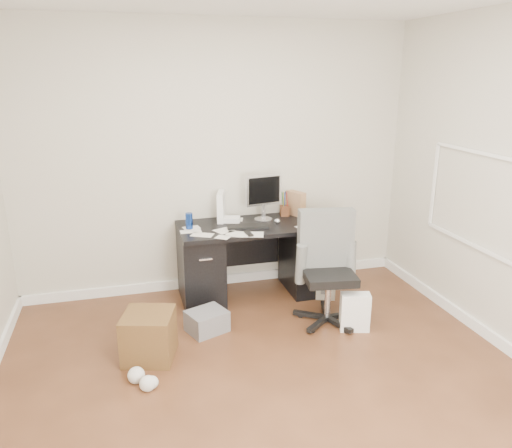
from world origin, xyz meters
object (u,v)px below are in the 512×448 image
at_px(keyboard, 248,226).
at_px(wicker_basket, 149,336).
at_px(desk, 255,257).
at_px(pc_tower, 326,272).
at_px(lcd_monitor, 263,197).
at_px(office_chair, 329,270).

height_order(keyboard, wicker_basket, keyboard).
height_order(desk, pc_tower, desk).
bearing_deg(lcd_monitor, desk, -147.26).
bearing_deg(wicker_basket, office_chair, 6.56).
bearing_deg(wicker_basket, keyboard, 39.42).
relative_size(keyboard, wicker_basket, 1.05).
distance_m(lcd_monitor, keyboard, 0.37).
bearing_deg(wicker_basket, desk, 39.77).
xyz_separation_m(lcd_monitor, office_chair, (0.36, -0.86, -0.48)).
height_order(desk, office_chair, office_chair).
xyz_separation_m(lcd_monitor, keyboard, (-0.21, -0.20, -0.23)).
distance_m(desk, office_chair, 0.90).
relative_size(lcd_monitor, pc_tower, 1.12).
relative_size(keyboard, office_chair, 0.39).
bearing_deg(desk, office_chair, -57.12).
bearing_deg(office_chair, lcd_monitor, 121.52).
bearing_deg(office_chair, wicker_basket, -164.81).
bearing_deg(desk, wicker_basket, -140.23).
distance_m(pc_tower, wicker_basket, 2.01).
bearing_deg(wicker_basket, lcd_monitor, 40.00).
bearing_deg(pc_tower, wicker_basket, -135.02).
xyz_separation_m(desk, lcd_monitor, (0.12, 0.11, 0.59)).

